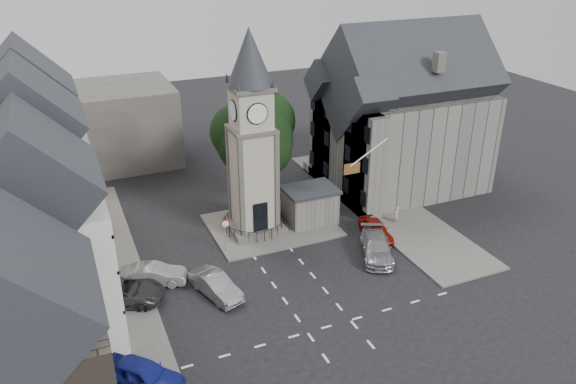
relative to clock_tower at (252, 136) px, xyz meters
name	(u,v)px	position (x,y,z in m)	size (l,w,h in m)	color
ground	(294,280)	(0.00, -7.99, -8.12)	(120.00, 120.00, 0.00)	black
pavement_west	(100,275)	(-12.50, -1.99, -8.05)	(6.00, 30.00, 0.14)	#595651
pavement_east	(380,203)	(12.00, 0.01, -8.05)	(6.00, 26.00, 0.14)	#595651
central_island	(271,225)	(1.50, 0.01, -8.04)	(10.00, 8.00, 0.16)	#595651
road_markings	(329,326)	(0.00, -13.49, -8.12)	(20.00, 8.00, 0.01)	silver
clock_tower	(252,136)	(0.00, 0.00, 0.00)	(4.86, 4.86, 16.25)	#4C4944
stone_shelter	(310,205)	(4.80, -0.49, -6.57)	(4.30, 3.30, 3.08)	#625E5A
town_tree	(254,128)	(2.00, 5.01, -1.15)	(7.20, 7.20, 10.80)	black
warning_sign_post	(225,229)	(-3.20, -2.56, -6.09)	(0.70, 0.19, 2.85)	black
terrace_pink	(34,149)	(-15.50, 8.01, -1.54)	(8.10, 7.60, 12.80)	#CA8B8B
terrace_cream	(36,188)	(-15.50, 0.01, -1.54)	(8.10, 7.60, 12.80)	beige
terrace_tudor	(40,250)	(-15.50, -7.99, -1.93)	(8.10, 7.60, 12.00)	silver
building_sw_stone	(12,376)	(-17.00, -16.99, -2.77)	(8.60, 7.60, 10.40)	#463E35
backdrop_west	(74,130)	(-12.00, 20.01, -4.12)	(20.00, 10.00, 8.00)	#4C4944
east_building	(401,123)	(15.59, 3.01, -1.86)	(14.40, 11.40, 12.60)	#625E5A
east_boundary_wall	(342,196)	(9.20, 2.01, -7.67)	(0.40, 16.00, 0.90)	#625E5A
flagpole	(369,152)	(8.00, -3.99, -1.12)	(3.68, 0.10, 2.74)	white
car_west_blue	(143,374)	(-11.50, -13.99, -7.33)	(1.86, 4.63, 1.58)	navy
car_west_silver	(154,275)	(-9.06, -4.55, -7.39)	(1.55, 4.45, 1.47)	#A2A7AA
car_west_grey	(120,292)	(-11.50, -5.83, -7.33)	(2.63, 5.70, 1.58)	#2F3032
car_island_silver	(216,285)	(-5.50, -7.49, -7.38)	(1.58, 4.52, 1.49)	gray
car_island_east	(376,247)	(7.00, -7.49, -7.36)	(2.13, 5.24, 1.52)	gray
car_east_red	(376,229)	(8.50, -4.99, -7.42)	(1.64, 4.08, 1.39)	maroon
pedestrian	(396,215)	(11.30, -3.62, -7.37)	(0.55, 0.36, 1.50)	#AEA390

